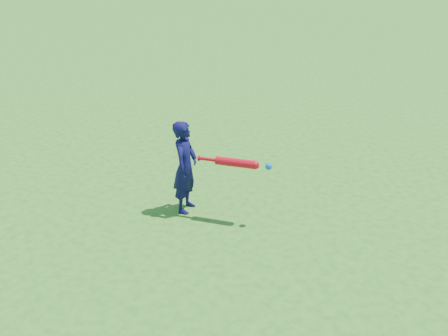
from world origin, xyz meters
TOP-DOWN VIEW (x-y plane):
  - ground at (0.00, 0.00)m, footprint 80.00×80.00m
  - child at (0.05, -0.21)m, footprint 0.42×0.50m
  - bat_swing at (0.72, -0.02)m, footprint 0.86×0.37m

SIDE VIEW (x-z plane):
  - ground at x=0.00m, z-range 0.00..0.00m
  - child at x=0.05m, z-range 0.00..1.17m
  - bat_swing at x=0.72m, z-range 0.70..0.80m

